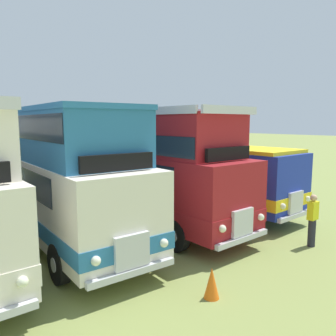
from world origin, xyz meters
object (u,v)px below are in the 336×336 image
Objects in this scene: bus_fourth_in_row at (55,168)px; bus_fifth_in_row at (133,162)px; bus_sixth_in_row at (193,169)px; marshal_person at (312,220)px; cone_near_end at (212,283)px.

bus_fifth_in_row is at bearing 6.91° from bus_fourth_in_row.
bus_sixth_in_row is 6.69m from marshal_person.
cone_near_end is at bearing -79.23° from bus_fourth_in_row.
marshal_person is (2.69, -6.55, -1.48)m from bus_fifth_in_row.
bus_fifth_in_row is 15.52× the size of cone_near_end.
bus_fifth_in_row reaches higher than marshal_person.
bus_fourth_in_row is at bearing -173.09° from bus_fifth_in_row.
cone_near_end is (1.22, -6.41, -2.10)m from bus_fourth_in_row.
cone_near_end is (-2.25, -6.83, -1.99)m from bus_fifth_in_row.
bus_fourth_in_row is 6.85m from cone_near_end.
bus_fifth_in_row is 7.46m from cone_near_end.
bus_fourth_in_row is at bearing 100.77° from cone_near_end.
bus_fourth_in_row is 3.50m from bus_fifth_in_row.
cone_near_end is 0.43× the size of marshal_person.
cone_near_end is 4.97m from marshal_person.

